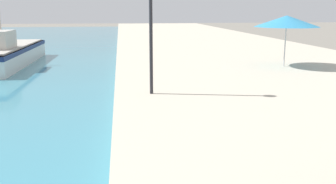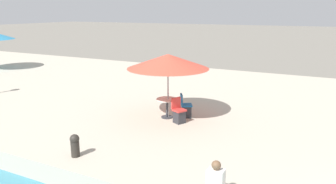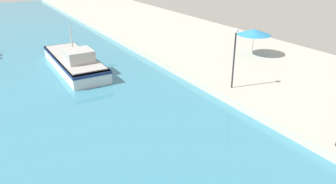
{
  "view_description": "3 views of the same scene",
  "coord_description": "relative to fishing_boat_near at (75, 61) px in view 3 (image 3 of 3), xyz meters",
  "views": [
    {
      "loc": [
        0.27,
        4.4,
        3.62
      ],
      "look_at": [
        1.5,
        14.11,
        1.43
      ],
      "focal_mm": 40.0,
      "sensor_mm": 36.0,
      "label": 1
    },
    {
      "loc": [
        -5.65,
        2.18,
        4.62
      ],
      "look_at": [
        4.97,
        7.54,
        1.63
      ],
      "focal_mm": 35.0,
      "sensor_mm": 36.0,
      "label": 2
    },
    {
      "loc": [
        -14.62,
        0.11,
        10.09
      ],
      "look_at": [
        -4.0,
        18.0,
        1.23
      ],
      "focal_mm": 35.0,
      "sensor_mm": 36.0,
      "label": 3
    }
  ],
  "objects": [
    {
      "name": "quay_promenade",
      "position": [
        15.26,
        7.58,
        -0.52
      ],
      "size": [
        16.0,
        90.0,
        0.63
      ],
      "color": "#BCB29E",
      "rests_on": "ground_plane"
    },
    {
      "name": "lamppost",
      "position": [
        8.59,
        -11.94,
        2.88
      ],
      "size": [
        0.36,
        0.36,
        4.56
      ],
      "color": "#232328",
      "rests_on": "quay_promenade"
    },
    {
      "name": "fishing_boat_near",
      "position": [
        0.0,
        0.0,
        0.0
      ],
      "size": [
        3.28,
        10.77,
        4.04
      ],
      "rotation": [
        0.0,
        0.0,
        -0.0
      ],
      "color": "silver",
      "rests_on": "water_basin"
    },
    {
      "name": "cafe_umbrella_white",
      "position": [
        16.07,
        -6.36,
        2.14
      ],
      "size": [
        3.31,
        3.31,
        2.64
      ],
      "color": "#B7B7B7",
      "rests_on": "quay_promenade"
    }
  ]
}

